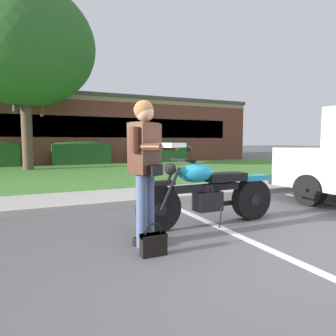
{
  "coord_description": "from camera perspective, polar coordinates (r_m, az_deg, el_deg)",
  "views": [
    {
      "loc": [
        -1.97,
        -2.65,
        1.23
      ],
      "look_at": [
        -0.25,
        1.19,
        0.85
      ],
      "focal_mm": 31.44,
      "sensor_mm": 36.0,
      "label": 1
    }
  ],
  "objects": [
    {
      "name": "brick_building",
      "position": [
        21.58,
        -19.17,
        6.69
      ],
      "size": [
        21.53,
        11.34,
        3.82
      ],
      "color": "brown",
      "rests_on": "ground"
    },
    {
      "name": "rider_person",
      "position": [
        3.42,
        -4.19,
        1.42
      ],
      "size": [
        0.61,
        0.67,
        1.7
      ],
      "color": "black",
      "rests_on": "ground"
    },
    {
      "name": "shade_tree",
      "position": [
        14.13,
        -26.25,
        20.47
      ],
      "size": [
        5.7,
        5.7,
        7.52
      ],
      "color": "brown",
      "rests_on": "ground"
    },
    {
      "name": "stall_stripe_1",
      "position": [
        3.91,
        15.29,
        -13.3
      ],
      "size": [
        0.21,
        4.4,
        0.01
      ],
      "primitive_type": "cube",
      "rotation": [
        0.0,
        0.0,
        0.02
      ],
      "color": "silver",
      "rests_on": "ground"
    },
    {
      "name": "curb_strip",
      "position": [
        5.85,
        -3.95,
        -6.39
      ],
      "size": [
        60.0,
        0.2,
        0.12
      ],
      "primitive_type": "cube",
      "color": "#B7B2A8",
      "rests_on": "ground"
    },
    {
      "name": "motorcycle",
      "position": [
        4.42,
        8.87,
        -4.67
      ],
      "size": [
        2.24,
        0.82,
        1.18
      ],
      "color": "black",
      "rests_on": "ground"
    },
    {
      "name": "concrete_walk",
      "position": [
        6.64,
        -6.49,
        -5.19
      ],
      "size": [
        60.0,
        1.5,
        0.08
      ],
      "primitive_type": "cube",
      "color": "#B7B2A8",
      "rests_on": "ground"
    },
    {
      "name": "grass_lawn",
      "position": [
        11.66,
        -14.26,
        -0.9
      ],
      "size": [
        60.0,
        8.9,
        0.06
      ],
      "primitive_type": "cube",
      "color": "#478433",
      "rests_on": "ground"
    },
    {
      "name": "handbag",
      "position": [
        3.27,
        -2.83,
        -14.21
      ],
      "size": [
        0.28,
        0.13,
        0.36
      ],
      "color": "black",
      "rests_on": "ground"
    },
    {
      "name": "hedge_center_left",
      "position": [
        15.91,
        -16.44,
        2.87
      ],
      "size": [
        2.9,
        0.9,
        1.24
      ],
      "color": "#235623",
      "rests_on": "ground"
    },
    {
      "name": "ground_plane",
      "position": [
        3.53,
        12.13,
        -15.37
      ],
      "size": [
        140.0,
        140.0,
        0.0
      ],
      "primitive_type": "plane",
      "color": "#565659"
    },
    {
      "name": "hedge_center_right",
      "position": [
        17.04,
        -1.83,
        3.21
      ],
      "size": [
        3.31,
        0.9,
        1.24
      ],
      "color": "#235623",
      "rests_on": "ground"
    }
  ]
}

